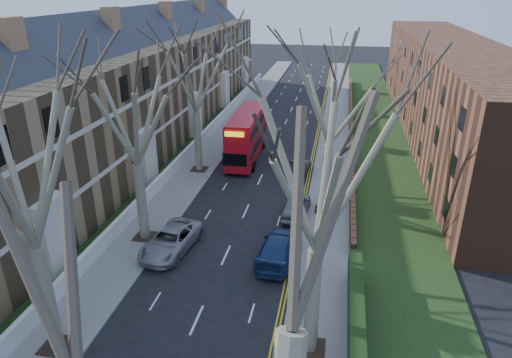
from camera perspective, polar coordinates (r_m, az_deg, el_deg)
The scene contains 16 objects.
pavement_left at distance 51.19m, azimuth -3.77°, elevation 5.74°, with size 3.00×102.00×0.12m, color slate.
pavement_right at distance 49.70m, azimuth 9.82°, elevation 4.90°, with size 3.00×102.00×0.12m, color slate.
terrace_left at distance 45.11m, azimuth -16.11°, elevation 9.68°, with size 9.70×78.00×13.60m.
flats_right at distance 53.50m, azimuth 22.85°, elevation 10.22°, with size 13.97×54.00×10.00m.
front_wall_left at distance 44.21m, azimuth -8.40°, elevation 3.43°, with size 0.30×78.00×1.00m.
grass_verge_right at distance 49.86m, azimuth 15.01°, elevation 4.60°, with size 6.00×102.00×0.06m.
tree_left_mid at distance 19.51m, azimuth -27.90°, elevation 2.89°, with size 10.50×10.50×14.71m.
tree_left_far at distance 27.74m, azimuth -15.44°, elevation 9.51°, with size 10.15×10.15×14.22m.
tree_left_dist at distance 38.62m, azimuth -7.80°, elevation 14.30°, with size 10.50×10.50×14.71m.
tree_right_mid at distance 17.30m, azimuth 8.16°, elevation 3.09°, with size 10.50×10.50×14.71m.
tree_right_far at distance 30.89m, azimuth 9.55°, elevation 11.37°, with size 10.15×10.15×14.22m.
double_decker_bus at distance 43.29m, azimuth -1.16°, elevation 5.33°, with size 2.79×10.27×4.30m.
car_left_far at distance 29.12m, azimuth -10.56°, elevation -7.56°, with size 2.39×5.19×1.44m, color #939498.
car_right_near at distance 27.83m, azimuth 2.85°, elevation -8.61°, with size 2.15×5.28×1.53m, color navy.
car_right_mid at distance 32.91m, azimuth 5.05°, elevation -3.35°, with size 1.78×4.42×1.51m, color gray.
car_right_far at distance 39.92m, azimuth 5.37°, elevation 1.42°, with size 1.39×3.99×1.31m, color black.
Camera 1 is at (6.24, -8.25, 15.47)m, focal length 32.00 mm.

